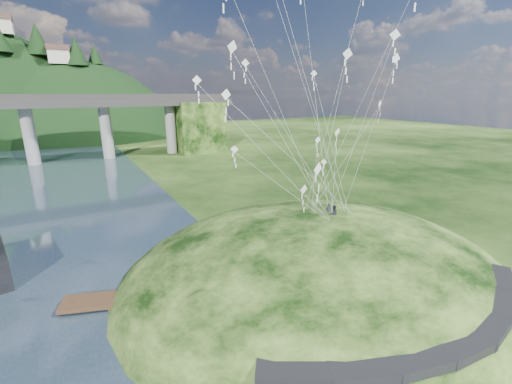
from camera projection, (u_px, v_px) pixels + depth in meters
ground at (248, 311)px, 25.03m from camera, size 320.00×320.00×0.00m
grass_hill at (316, 287)px, 30.88m from camera, size 36.00×32.00×13.00m
footpath at (441, 332)px, 19.79m from camera, size 22.29×5.84×0.83m
wooden_dock at (153, 295)px, 26.28m from camera, size 13.04×6.03×0.93m
kite_flyers at (333, 204)px, 30.49m from camera, size 0.90×1.45×1.74m
kite_swarm at (305, 73)px, 26.93m from camera, size 19.51×16.22×20.78m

